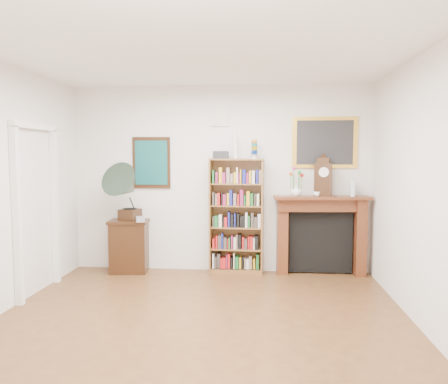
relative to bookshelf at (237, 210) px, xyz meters
name	(u,v)px	position (x,y,z in m)	size (l,w,h in m)	color
room	(194,194)	(-0.26, -2.34, 0.44)	(4.51, 5.01, 2.81)	#502F18
door_casing	(37,195)	(-2.47, -1.14, 0.30)	(0.08, 1.02, 2.17)	white
teal_poster	(151,163)	(-1.31, 0.14, 0.69)	(0.58, 0.04, 0.78)	black
small_picture	(220,116)	(-0.26, 0.14, 1.39)	(0.26, 0.04, 0.30)	white
gilt_painting	(325,143)	(1.29, 0.14, 0.99)	(0.95, 0.04, 0.75)	gold
bookshelf	(237,210)	(0.00, 0.00, 0.00)	(0.80, 0.32, 1.97)	brown
side_cabinet	(129,246)	(-1.62, -0.07, -0.56)	(0.58, 0.42, 0.79)	black
fireplace	(321,228)	(1.24, 0.06, -0.27)	(1.41, 0.42, 1.17)	#461C10
gramophone	(126,188)	(-1.61, -0.18, 0.33)	(0.68, 0.77, 0.87)	black
cd_stack	(140,219)	(-1.40, -0.22, -0.12)	(0.12, 0.12, 0.08)	#A5A4B0
mantel_clock	(323,178)	(1.26, 0.01, 0.48)	(0.27, 0.19, 0.56)	black
flower_vase	(296,191)	(0.87, -0.02, 0.29)	(0.15, 0.15, 0.16)	white
teacup	(317,194)	(1.16, -0.03, 0.25)	(0.09, 0.09, 0.07)	white
bottle_left	(353,188)	(1.68, -0.02, 0.34)	(0.07, 0.07, 0.24)	silver
bottle_right	(352,189)	(1.68, 0.05, 0.32)	(0.06, 0.06, 0.20)	silver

